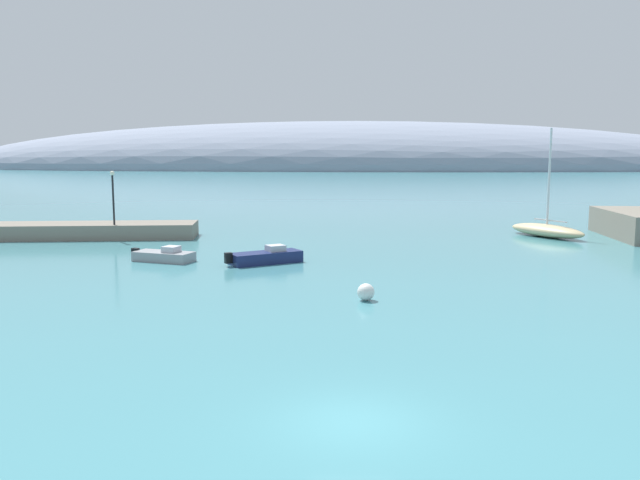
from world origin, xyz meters
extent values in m
plane|color=teal|center=(0.00, 0.00, 0.00)|extent=(600.00, 600.00, 0.00)
cube|color=gray|center=(-25.37, 35.53, 0.63)|extent=(22.41, 7.40, 1.25)
ellipsoid|color=gray|center=(-12.36, 257.30, 0.00)|extent=(335.97, 87.86, 39.20)
ellipsoid|color=#C6B284|center=(15.28, 39.67, 0.54)|extent=(6.14, 7.49, 1.08)
cylinder|color=silver|center=(15.28, 39.67, 5.13)|extent=(0.18, 0.18, 8.09)
cube|color=silver|center=(15.48, 39.39, 1.43)|extent=(1.98, 2.84, 0.10)
cube|color=gray|center=(-13.28, 24.90, 0.32)|extent=(4.27, 2.66, 0.64)
cube|color=black|center=(-15.43, 25.52, 0.48)|extent=(0.52, 0.47, 0.57)
cube|color=#B2B7C1|center=(-12.71, 24.74, 0.84)|extent=(1.19, 1.21, 0.40)
cube|color=navy|center=(-6.42, 24.68, 0.37)|extent=(4.78, 3.98, 0.75)
cube|color=black|center=(-8.56, 23.21, 0.56)|extent=(0.57, 0.55, 0.67)
cube|color=#B2B7C1|center=(-5.84, 25.08, 0.95)|extent=(1.48, 1.44, 0.40)
sphere|color=silver|center=(0.19, 14.45, 0.42)|extent=(0.85, 0.85, 0.85)
cylinder|color=black|center=(-20.57, 34.74, 3.28)|extent=(0.16, 0.16, 4.04)
sphere|color=#EAEACC|center=(-20.57, 34.74, 5.48)|extent=(0.36, 0.36, 0.36)
camera|label=1|loc=(0.45, -16.79, 7.23)|focal=36.66mm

